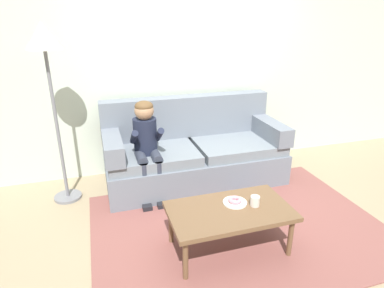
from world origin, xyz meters
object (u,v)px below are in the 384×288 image
(person_child, at_px, (147,141))
(floor_lamp, at_px, (46,55))
(coffee_table, at_px, (230,213))
(couch, at_px, (194,153))
(toy_controller, at_px, (248,200))
(mug, at_px, (255,201))
(donut, at_px, (235,200))

(person_child, xyz_separation_m, floor_lamp, (-0.90, 0.20, 0.91))
(coffee_table, bearing_deg, floor_lamp, 136.09)
(couch, height_order, person_child, person_child)
(toy_controller, relative_size, floor_lamp, 0.12)
(mug, bearing_deg, toy_controller, 66.23)
(donut, relative_size, toy_controller, 0.53)
(mug, bearing_deg, couch, 95.01)
(couch, xyz_separation_m, mug, (0.12, -1.38, 0.10))
(donut, distance_m, toy_controller, 0.84)
(mug, bearing_deg, person_child, 121.99)
(toy_controller, bearing_deg, person_child, -178.73)
(coffee_table, height_order, person_child, person_child)
(toy_controller, bearing_deg, couch, 147.48)
(coffee_table, xyz_separation_m, donut, (0.08, 0.07, 0.07))
(couch, height_order, coffee_table, couch)
(mug, height_order, floor_lamp, floor_lamp)
(toy_controller, bearing_deg, floor_lamp, -172.55)
(floor_lamp, bearing_deg, mug, -39.88)
(donut, relative_size, mug, 1.33)
(couch, xyz_separation_m, donut, (-0.03, -1.30, 0.09))
(donut, xyz_separation_m, mug, (0.15, -0.09, 0.01))
(person_child, height_order, mug, person_child)
(couch, xyz_separation_m, floor_lamp, (-1.51, -0.02, 1.23))
(coffee_table, bearing_deg, couch, 85.54)
(floor_lamp, bearing_deg, couch, 0.68)
(coffee_table, relative_size, donut, 8.72)
(toy_controller, bearing_deg, coffee_table, -101.20)
(couch, height_order, donut, couch)
(person_child, relative_size, toy_controller, 4.87)
(couch, bearing_deg, coffee_table, -94.46)
(coffee_table, bearing_deg, mug, -2.95)
(mug, bearing_deg, donut, 149.89)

